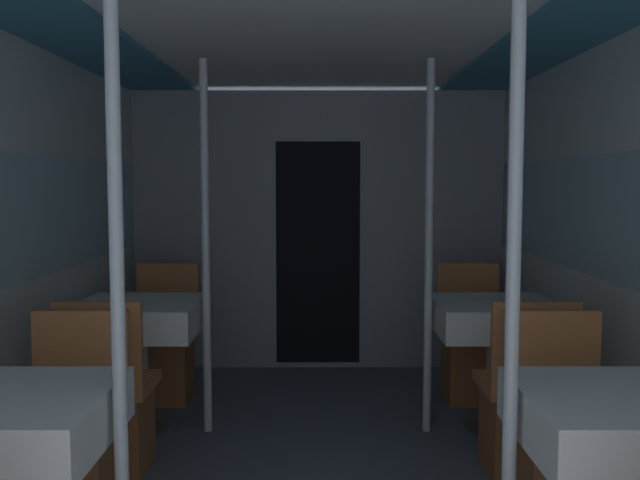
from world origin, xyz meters
TOP-DOWN VIEW (x-y plane):
  - wall_left at (-1.44, 1.95)m, footprint 0.05×6.69m
  - wall_right at (1.44, 1.95)m, footprint 0.05×6.69m
  - ceiling_panel at (0.00, 1.95)m, footprint 2.88×6.69m
  - bulkhead_far at (0.00, 4.14)m, footprint 2.82×0.09m
  - dining_table_left_0 at (-1.02, 0.94)m, footprint 0.68×0.68m
  - chair_left_far_0 at (-1.02, 1.54)m, footprint 0.41×0.41m
  - support_pole_left_0 at (-0.63, 0.94)m, footprint 0.05×0.05m
  - dining_table_left_1 at (-1.02, 2.70)m, footprint 0.68×0.68m
  - chair_left_near_1 at (-1.02, 2.10)m, footprint 0.41×0.41m
  - chair_left_far_1 at (-1.02, 3.31)m, footprint 0.41×0.41m
  - support_pole_left_1 at (-0.63, 2.70)m, footprint 0.05×0.05m
  - dining_table_right_0 at (1.02, 0.94)m, footprint 0.68×0.68m
  - chair_right_far_0 at (1.02, 1.54)m, footprint 0.41×0.41m
  - support_pole_right_0 at (0.63, 0.94)m, footprint 0.05×0.05m
  - dining_table_right_1 at (1.02, 2.70)m, footprint 0.68×0.68m
  - chair_right_near_1 at (1.02, 2.10)m, footprint 0.41×0.41m
  - chair_right_far_1 at (1.02, 3.31)m, footprint 0.41×0.41m
  - support_pole_right_1 at (0.63, 2.70)m, footprint 0.05×0.05m

SIDE VIEW (x-z plane):
  - chair_left_far_0 at x=-1.02m, z-range -0.16..0.73m
  - chair_left_near_1 at x=-1.02m, z-range -0.16..0.73m
  - chair_left_far_1 at x=-1.02m, z-range -0.16..0.73m
  - chair_right_far_0 at x=1.02m, z-range -0.16..0.73m
  - chair_right_near_1 at x=1.02m, z-range -0.16..0.73m
  - chair_right_far_1 at x=1.02m, z-range -0.16..0.73m
  - dining_table_left_0 at x=-1.02m, z-range 0.27..1.02m
  - dining_table_left_1 at x=-1.02m, z-range 0.27..1.02m
  - dining_table_right_0 at x=1.02m, z-range 0.27..1.02m
  - dining_table_right_1 at x=1.02m, z-range 0.27..1.02m
  - bulkhead_far at x=0.00m, z-range 0.00..2.12m
  - support_pole_left_0 at x=-0.63m, z-range 0.00..2.12m
  - support_pole_left_1 at x=-0.63m, z-range 0.00..2.12m
  - support_pole_right_0 at x=0.63m, z-range 0.00..2.12m
  - support_pole_right_1 at x=0.63m, z-range 0.00..2.12m
  - wall_left at x=-1.44m, z-range 0.03..2.15m
  - wall_right at x=1.44m, z-range 0.03..2.15m
  - ceiling_panel at x=0.00m, z-range 2.13..2.20m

